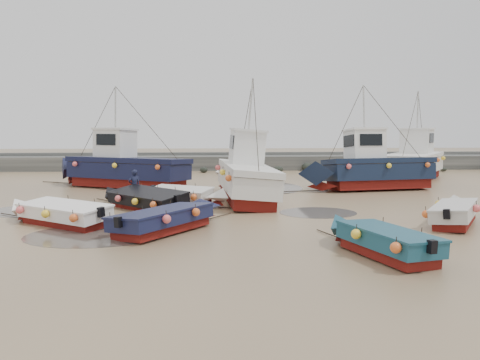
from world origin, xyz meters
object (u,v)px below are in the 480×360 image
object	(u,v)px
dinghy_2	(379,236)
dinghy_4	(144,197)
dinghy_0	(59,210)
cabin_boat_3	(416,160)
person	(135,202)
dinghy_1	(170,216)
dinghy_5	(187,194)
cabin_boat_1	(243,174)
dinghy_3	(457,210)
cabin_boat_2	(370,167)
cabin_boat_0	(120,166)

from	to	relation	value
dinghy_2	dinghy_4	size ratio (longest dim) A/B	1.03
dinghy_0	cabin_boat_3	distance (m)	25.03
person	dinghy_2	bearing A→B (deg)	102.38
dinghy_4	cabin_boat_3	xyz separation A→B (m)	(17.68, 11.05, 0.81)
dinghy_0	cabin_boat_3	xyz separation A→B (m)	(20.45, 14.40, 0.80)
dinghy_1	cabin_boat_3	xyz separation A→B (m)	(16.03, 15.78, 0.80)
person	dinghy_5	bearing A→B (deg)	128.83
dinghy_2	cabin_boat_1	size ratio (longest dim) A/B	0.53
dinghy_3	cabin_boat_2	world-z (taller)	cabin_boat_2
dinghy_4	cabin_boat_1	size ratio (longest dim) A/B	0.52
dinghy_5	person	distance (m)	2.96
dinghy_2	cabin_boat_0	distance (m)	19.28
dinghy_2	person	xyz separation A→B (m)	(-8.90, 9.98, -0.56)
cabin_boat_3	cabin_boat_1	bearing A→B (deg)	-109.78
cabin_boat_2	person	bearing A→B (deg)	97.04
dinghy_1	dinghy_5	bearing A→B (deg)	123.91
dinghy_0	cabin_boat_1	size ratio (longest dim) A/B	0.56
dinghy_1	dinghy_3	world-z (taller)	same
dinghy_1	dinghy_2	distance (m)	7.44
dinghy_0	dinghy_1	size ratio (longest dim) A/B	1.02
dinghy_5	cabin_boat_3	xyz separation A→B (m)	(15.69, 10.42, 0.78)
cabin_boat_3	cabin_boat_2	bearing A→B (deg)	-97.45
dinghy_0	cabin_boat_2	world-z (taller)	cabin_boat_2
dinghy_4	dinghy_5	bearing A→B (deg)	-28.32
dinghy_2	cabin_boat_2	distance (m)	14.52
dinghy_1	cabin_boat_0	world-z (taller)	cabin_boat_0
dinghy_2	dinghy_3	bearing A→B (deg)	22.23
dinghy_4	person	world-z (taller)	dinghy_4
person	cabin_boat_0	bearing A→B (deg)	-101.68
dinghy_1	dinghy_2	xyz separation A→B (m)	(6.54, -3.54, 0.02)
dinghy_0	cabin_boat_1	world-z (taller)	cabin_boat_1
dinghy_3	dinghy_4	world-z (taller)	same
dinghy_3	dinghy_2	bearing A→B (deg)	-102.41
cabin_boat_2	dinghy_0	bearing A→B (deg)	111.02
cabin_boat_1	cabin_boat_0	bearing A→B (deg)	138.67
cabin_boat_1	person	size ratio (longest dim) A/B	5.98
dinghy_3	cabin_boat_1	xyz separation A→B (m)	(-8.02, 6.30, 0.80)
dinghy_3	cabin_boat_2	distance (m)	9.70
dinghy_4	person	bearing A→B (deg)	66.57
dinghy_5	cabin_boat_0	size ratio (longest dim) A/B	0.48
dinghy_1	dinghy_2	size ratio (longest dim) A/B	1.03
dinghy_0	dinghy_5	bearing A→B (deg)	-15.93
cabin_boat_0	person	world-z (taller)	cabin_boat_0
dinghy_0	dinghy_5	world-z (taller)	same
dinghy_0	person	xyz separation A→B (m)	(2.06, 5.06, -0.54)
dinghy_0	dinghy_2	distance (m)	12.01
dinghy_3	dinghy_0	bearing A→B (deg)	-147.45
cabin_boat_1	cabin_boat_2	world-z (taller)	same
cabin_boat_2	cabin_boat_0	bearing A→B (deg)	72.83
dinghy_5	cabin_boat_1	xyz separation A→B (m)	(2.78, 1.58, 0.79)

